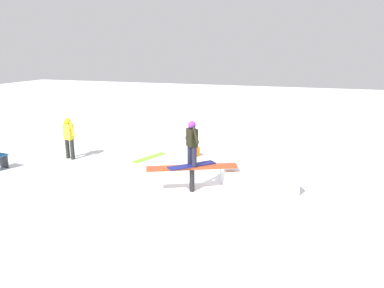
# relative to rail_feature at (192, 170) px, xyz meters

# --- Properties ---
(ground_plane) EXTENTS (60.00, 60.00, 0.00)m
(ground_plane) POSITION_rel_rail_feature_xyz_m (0.00, 0.00, -0.61)
(ground_plane) COLOR white
(rail_feature) EXTENTS (2.30, 1.33, 0.72)m
(rail_feature) POSITION_rel_rail_feature_xyz_m (0.00, 0.00, 0.00)
(rail_feature) COLOR black
(rail_feature) RESTS_ON ground
(snow_kicker_ramp) EXTENTS (2.28, 2.14, 0.51)m
(snow_kicker_ramp) POSITION_rel_rail_feature_xyz_m (-1.64, -0.81, -0.36)
(snow_kicker_ramp) COLOR white
(snow_kicker_ramp) RESTS_ON ground
(main_rider_on_rail) EXTENTS (1.12, 1.16, 1.22)m
(main_rider_on_rail) POSITION_rel_rail_feature_xyz_m (0.00, 0.00, 0.69)
(main_rider_on_rail) COLOR navy
(main_rider_on_rail) RESTS_ON rail_feature
(bystander_yellow) EXTENTS (0.62, 0.28, 1.46)m
(bystander_yellow) POSITION_rel_rail_feature_xyz_m (5.04, -1.57, 0.20)
(bystander_yellow) COLOR #262623
(bystander_yellow) RESTS_ON ground
(loose_snowboard_lime) EXTENTS (0.75, 1.54, 0.02)m
(loose_snowboard_lime) POSITION_rel_rail_feature_xyz_m (2.46, -2.55, -0.60)
(loose_snowboard_lime) COLOR #8CCE34
(loose_snowboard_lime) RESTS_ON ground
(backpack_on_snow) EXTENTS (0.33, 0.37, 0.34)m
(backpack_on_snow) POSITION_rel_rail_feature_xyz_m (0.99, -3.23, -0.44)
(backpack_on_snow) COLOR orange
(backpack_on_snow) RESTS_ON ground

